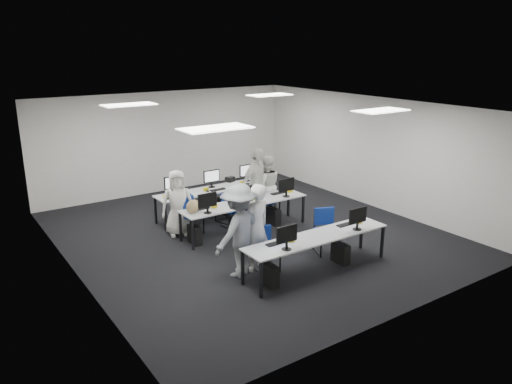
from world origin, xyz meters
TOP-DOWN VIEW (x-y plane):
  - room at (0.00, 0.00)m, footprint 9.00×9.02m
  - ceiling_panels at (0.00, 0.00)m, footprint 5.20×4.60m
  - desk_front at (0.00, -2.40)m, footprint 3.20×0.70m
  - desk_mid at (0.00, 0.20)m, footprint 3.20×0.70m
  - desk_back at (0.00, 1.60)m, footprint 3.20×0.70m
  - equipment_front at (-0.19, -2.42)m, footprint 2.51×0.41m
  - equipment_mid at (-0.19, 0.18)m, footprint 2.91×0.41m
  - equipment_back at (0.19, 1.62)m, footprint 2.91×0.41m
  - chair_0 at (-0.81, -1.81)m, footprint 0.47×0.50m
  - chair_1 at (0.77, -1.84)m, footprint 0.62×0.64m
  - chair_2 at (-1.13, 0.83)m, footprint 0.56×0.58m
  - chair_3 at (-0.07, 0.66)m, footprint 0.50×0.53m
  - chair_4 at (0.99, 0.65)m, footprint 0.58×0.60m
  - chair_5 at (-1.22, 1.08)m, footprint 0.58×0.60m
  - chair_6 at (-0.00, 1.04)m, footprint 0.50×0.53m
  - chair_7 at (1.01, 1.10)m, footprint 0.56×0.59m
  - handbag at (-1.35, 0.23)m, footprint 0.42×0.33m
  - student_0 at (-0.96, -1.68)m, footprint 0.71×0.53m
  - student_1 at (1.14, 0.91)m, footprint 0.94×0.85m
  - student_2 at (-1.40, 0.91)m, footprint 0.87×0.69m
  - student_3 at (0.82, 0.89)m, footprint 1.14×0.71m
  - photographer at (-1.38, -1.70)m, footprint 1.34×1.02m
  - dslr_camera at (-1.43, -1.53)m, footprint 0.19×0.21m

SIDE VIEW (x-z plane):
  - chair_6 at x=0.00m, z-range -0.15..0.68m
  - chair_3 at x=-0.07m, z-range -0.16..0.69m
  - chair_0 at x=-0.81m, z-range -0.16..0.70m
  - chair_5 at x=-1.22m, z-range -0.16..0.72m
  - chair_7 at x=1.01m, z-range -0.16..0.72m
  - chair_2 at x=-1.13m, z-range -0.17..0.74m
  - chair_4 at x=0.99m, z-range -0.17..0.75m
  - chair_1 at x=0.77m, z-range -0.18..0.78m
  - equipment_mid at x=-0.19m, z-range -0.24..0.95m
  - equipment_back at x=0.19m, z-range -0.24..0.95m
  - equipment_front at x=-0.19m, z-range -0.24..0.95m
  - desk_front at x=0.00m, z-range 0.32..1.05m
  - desk_mid at x=0.00m, z-range 0.32..1.05m
  - desk_back at x=0.00m, z-range 0.32..1.05m
  - student_2 at x=-1.40m, z-range 0.00..1.56m
  - student_1 at x=1.14m, z-range 0.00..1.59m
  - handbag at x=-1.35m, z-range 0.73..1.03m
  - student_0 at x=-0.96m, z-range 0.00..1.78m
  - student_3 at x=0.82m, z-range 0.00..1.82m
  - photographer at x=-1.38m, z-range 0.00..1.84m
  - room at x=0.00m, z-range 0.00..3.00m
  - dslr_camera at x=-1.43m, z-range 1.85..1.95m
  - ceiling_panels at x=0.00m, z-range 2.98..2.99m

